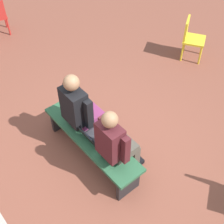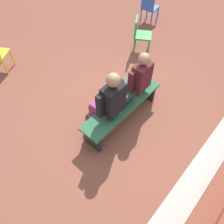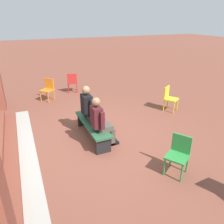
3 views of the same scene
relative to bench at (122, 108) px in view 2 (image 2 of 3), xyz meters
The scene contains 8 objects.
ground_plane 0.38m from the bench, 168.73° to the left, with size 60.00×60.00×0.00m, color brown.
concrete_strip 1.73m from the bench, 90.00° to the left, with size 5.33×0.40×0.01m, color #A8A399.
bench is the anchor object (origin of this frame).
person_student 0.59m from the bench, behind, with size 0.53×0.67×1.32m.
person_adult 0.49m from the bench, 13.09° to the right, with size 0.57×0.72×1.39m.
laptop 0.15m from the bench, 166.03° to the left, with size 0.32×0.29×0.21m.
plastic_chair_far_right 3.81m from the bench, 151.64° to the right, with size 0.45×0.45×0.84m.
plastic_chair_mid_courtyard 2.38m from the bench, 150.58° to the right, with size 0.58×0.58×0.84m.
Camera 2 is at (2.21, 1.57, 3.45)m, focal length 35.00 mm.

